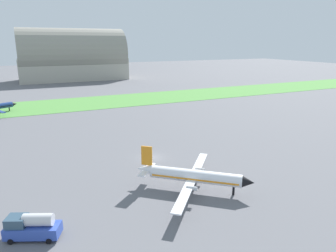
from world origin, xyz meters
TOP-DOWN VIEW (x-y plane):
  - ground_plane at (0.00, 0.00)m, footprint 600.00×600.00m
  - grass_taxiway_strip at (0.00, 65.39)m, footprint 360.00×28.00m
  - airplane_foreground_turboprop at (0.59, -16.34)m, footprint 16.25×18.09m
  - fuel_truck_near_gate at (-23.50, -19.14)m, footprint 6.91×4.83m
  - hangar_distant at (6.74, 148.14)m, footprint 64.16×30.63m

SIDE VIEW (x-z plane):
  - ground_plane at x=0.00m, z-range 0.00..0.00m
  - grass_taxiway_strip at x=0.00m, z-range 0.00..0.08m
  - fuel_truck_near_gate at x=-23.50m, z-range -0.06..3.23m
  - airplane_foreground_turboprop at x=0.59m, z-range -0.91..5.86m
  - hangar_distant at x=6.74m, z-range -2.29..29.28m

